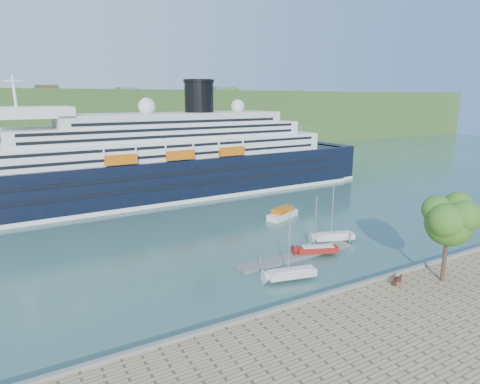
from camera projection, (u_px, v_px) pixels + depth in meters
The scene contains 11 objects.
ground at pixel (360, 292), 44.16m from camera, with size 400.00×400.00×0.00m, color #2E524D.
far_hillside at pixel (102, 120), 164.96m from camera, with size 400.00×50.00×24.00m, color #335622.
quay_coping at pixel (362, 283), 43.73m from camera, with size 220.00×0.50×0.30m, color slate.
cruise_ship at pixel (149, 140), 82.71m from camera, with size 110.67×16.12×24.85m, color black, non-canonical shape.
park_bench at pixel (397, 279), 43.89m from camera, with size 1.70×0.70×1.09m, color #4E2816, non-canonical shape.
promenade_tree at pixel (448, 234), 43.51m from camera, with size 6.59×6.59×10.91m, color #2D5A17, non-canonical shape.
floating_pontoon at pixel (297, 256), 53.93m from camera, with size 18.01×2.20×0.40m, color gray, non-canonical shape.
sailboat_white_near at pixel (293, 247), 46.24m from camera, with size 6.41×1.78×8.28m, color silver, non-canonical shape.
sailboat_red at pixel (319, 227), 53.75m from camera, with size 6.17×1.71×7.97m, color maroon, non-canonical shape.
sailboat_white_far at pixel (335, 214), 58.71m from camera, with size 6.59×1.83×8.51m, color silver, non-canonical shape.
tender_launch at pixel (283, 213), 71.33m from camera, with size 6.84×2.34×1.89m, color #CB5D0B, non-canonical shape.
Camera 1 is at (-31.13, -29.02, 20.88)m, focal length 30.00 mm.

